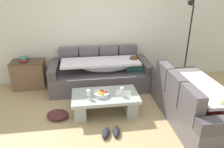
{
  "coord_description": "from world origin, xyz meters",
  "views": [
    {
      "loc": [
        -0.36,
        -2.78,
        2.21
      ],
      "look_at": [
        0.19,
        1.07,
        0.55
      ],
      "focal_mm": 33.61,
      "sensor_mm": 36.0,
      "label": 1
    }
  ],
  "objects": [
    {
      "name": "floor_lamp",
      "position": [
        1.99,
        1.59,
        1.12
      ],
      "size": [
        0.33,
        0.31,
        1.95
      ],
      "color": "black",
      "rests_on": "ground_plane"
    },
    {
      "name": "wine_glass_near_left",
      "position": [
        -0.31,
        0.44,
        0.5
      ],
      "size": [
        0.07,
        0.07,
        0.17
      ],
      "color": "silver",
      "rests_on": "coffee_table"
    },
    {
      "name": "back_wall",
      "position": [
        0.0,
        2.15,
        1.35
      ],
      "size": [
        9.0,
        0.1,
        2.7
      ],
      "primitive_type": "cube",
      "color": "silver",
      "rests_on": "ground_plane"
    },
    {
      "name": "pair_of_shoes",
      "position": [
        0.01,
        -0.1,
        0.04
      ],
      "size": [
        0.35,
        0.31,
        0.09
      ],
      "color": "black",
      "rests_on": "ground_plane"
    },
    {
      "name": "coffee_table",
      "position": [
        -0.01,
        0.55,
        0.24
      ],
      "size": [
        1.2,
        0.68,
        0.38
      ],
      "color": "#9AA59D",
      "rests_on": "ground_plane"
    },
    {
      "name": "couch_along_wall",
      "position": [
        0.03,
        1.62,
        0.33
      ],
      "size": [
        2.22,
        0.92,
        0.88
      ],
      "color": "#585357",
      "rests_on": "ground_plane"
    },
    {
      "name": "couch_near_window",
      "position": [
        1.48,
        0.11,
        0.34
      ],
      "size": [
        0.92,
        1.93,
        0.88
      ],
      "rotation": [
        0.0,
        0.0,
        1.57
      ],
      "color": "#585357",
      "rests_on": "ground_plane"
    },
    {
      "name": "crumpled_garment",
      "position": [
        -0.88,
        0.5,
        0.06
      ],
      "size": [
        0.49,
        0.45,
        0.12
      ],
      "primitive_type": "ellipsoid",
      "rotation": [
        0.0,
        0.0,
        2.76
      ],
      "color": "#4C2323",
      "rests_on": "ground_plane"
    },
    {
      "name": "wine_glass_near_right",
      "position": [
        0.27,
        0.45,
        0.5
      ],
      "size": [
        0.07,
        0.07,
        0.17
      ],
      "color": "silver",
      "rests_on": "coffee_table"
    },
    {
      "name": "book_stack_on_cabinet",
      "position": [
        -1.68,
        1.85,
        0.69
      ],
      "size": [
        0.17,
        0.22,
        0.11
      ],
      "color": "black",
      "rests_on": "side_cabinet"
    },
    {
      "name": "open_magazine",
      "position": [
        0.33,
        0.55,
        0.39
      ],
      "size": [
        0.32,
        0.27,
        0.01
      ],
      "primitive_type": "cube",
      "rotation": [
        0.0,
        0.0,
        -0.23
      ],
      "color": "white",
      "rests_on": "coffee_table"
    },
    {
      "name": "fruit_bowl",
      "position": [
        -0.08,
        0.51,
        0.42
      ],
      "size": [
        0.28,
        0.28,
        0.1
      ],
      "color": "silver",
      "rests_on": "coffee_table"
    },
    {
      "name": "ground_plane",
      "position": [
        0.0,
        0.0,
        0.0
      ],
      "size": [
        14.0,
        14.0,
        0.0
      ],
      "primitive_type": "plane",
      "color": "tan"
    },
    {
      "name": "side_cabinet",
      "position": [
        -1.62,
        1.85,
        0.32
      ],
      "size": [
        0.72,
        0.44,
        0.64
      ],
      "color": "brown",
      "rests_on": "ground_plane"
    }
  ]
}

